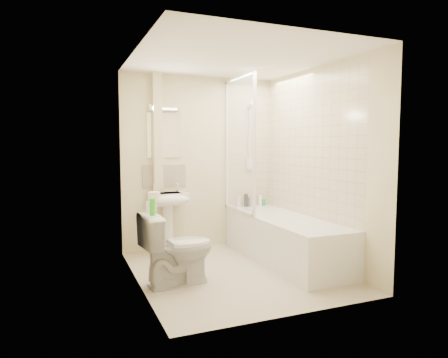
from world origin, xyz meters
name	(u,v)px	position (x,y,z in m)	size (l,w,h in m)	color
floor	(236,272)	(0.00, 0.00, 0.00)	(2.50, 2.50, 0.00)	beige
wall_back	(200,163)	(0.00, 1.25, 1.20)	(2.20, 0.02, 2.40)	beige
wall_left	(137,170)	(-1.10, 0.00, 1.20)	(0.02, 2.50, 2.40)	beige
wall_right	(318,166)	(1.10, 0.00, 1.20)	(0.02, 2.50, 2.40)	beige
ceiling	(236,58)	(0.00, 0.00, 2.40)	(2.20, 2.50, 0.02)	white
tile_back	(249,147)	(0.75, 1.24, 1.42)	(0.70, 0.01, 1.75)	beige
tile_right	(308,147)	(1.09, 0.20, 1.42)	(0.01, 2.10, 1.75)	beige
pipe_boxing	(158,164)	(-0.62, 1.19, 1.20)	(0.12, 0.12, 2.40)	beige
splashback	(164,176)	(-0.52, 1.24, 1.03)	(0.60, 0.01, 0.30)	beige
mirror	(164,135)	(-0.52, 1.24, 1.58)	(0.46, 0.01, 0.60)	white
strip_light	(164,108)	(-0.52, 1.22, 1.95)	(0.42, 0.07, 0.07)	silver
bathtub	(284,238)	(0.75, 0.20, 0.29)	(0.70, 2.10, 0.55)	white
shower_screen	(239,145)	(0.40, 0.80, 1.45)	(0.04, 0.92, 1.80)	white
shower_fixture	(250,138)	(0.75, 1.19, 1.55)	(0.10, 0.16, 0.99)	white
pedestal_sink	(169,205)	(-0.52, 1.01, 0.66)	(0.48, 0.46, 0.94)	white
bottle_white_a	(239,202)	(0.56, 1.16, 0.62)	(0.05, 0.05, 0.15)	white
bottle_black_b	(246,200)	(0.68, 1.16, 0.64)	(0.06, 0.06, 0.19)	black
bottle_blue	(248,202)	(0.71, 1.16, 0.61)	(0.05, 0.05, 0.13)	navy
bottle_cream	(252,200)	(0.78, 1.16, 0.64)	(0.05, 0.05, 0.17)	beige
bottle_white_b	(260,200)	(0.91, 1.16, 0.63)	(0.05, 0.05, 0.16)	white
bottle_green	(264,202)	(0.97, 1.16, 0.60)	(0.06, 0.06, 0.10)	green
toilet	(178,248)	(-0.72, -0.13, 0.38)	(0.80, 0.52, 0.77)	white
toilet_roll_lower	(151,207)	(-0.97, -0.04, 0.82)	(0.11, 0.11, 0.11)	white
toilet_roll_upper	(154,196)	(-0.94, -0.02, 0.92)	(0.12, 0.12, 0.09)	white
green_bottle	(152,207)	(-1.00, -0.24, 0.85)	(0.06, 0.06, 0.17)	green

